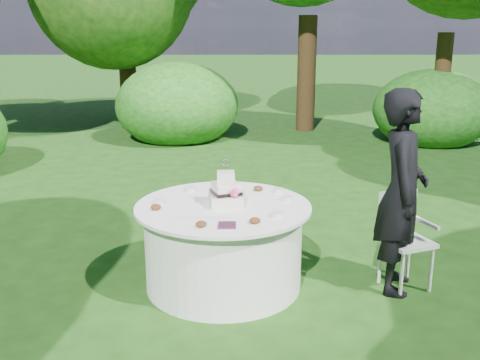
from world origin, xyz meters
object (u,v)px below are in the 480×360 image
Objects in this scene: napkins at (227,225)px; chair at (403,231)px; table at (223,245)px; guest at (402,192)px; cake at (226,192)px.

napkins is 1.68m from chair.
chair reaches higher than napkins.
napkins reaches higher than table.
guest is (1.51, 0.49, 0.12)m from napkins.
napkins is 0.57m from cake.
cake is at bearing 102.04° from guest.
guest is at bearing -2.50° from cake.
guest is 2.06× the size of chair.
napkins is 0.08× the size of guest.
chair is at bearing -28.38° from guest.
cake reaches higher than table.
guest is 4.32× the size of cake.
napkins is 1.59m from guest.
napkins is 0.34× the size of cake.
guest reaches higher than table.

